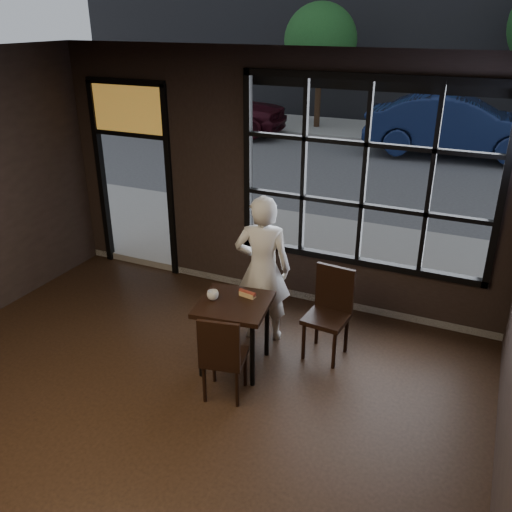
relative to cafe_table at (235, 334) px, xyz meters
The scene contains 14 objects.
floor 1.86m from the cafe_table, 100.79° to the right, with size 6.00×7.00×0.02m, color black.
ceiling 3.35m from the cafe_table, 100.79° to the right, with size 6.00×7.00×0.02m, color black.
window_frame 2.38m from the cafe_table, 63.43° to the left, with size 3.06×0.12×2.28m, color black.
stained_transom 3.57m from the cafe_table, 144.79° to the left, with size 1.20×0.06×0.70m, color orange.
street_asphalt 22.23m from the cafe_table, 90.87° to the left, with size 60.00×41.00×0.04m, color #545456.
cafe_table is the anchor object (origin of this frame).
chair_near 0.50m from the cafe_table, 74.74° to the right, with size 0.41×0.41×0.95m, color black.
chair_window 1.03m from the cafe_table, 34.99° to the left, with size 0.44×0.44×1.02m, color black.
man 0.83m from the cafe_table, 87.47° to the left, with size 0.64×0.42×1.75m, color silver.
hotdog 0.46m from the cafe_table, 66.04° to the left, with size 0.20×0.08×0.06m, color tan, non-canonical shape.
cup 0.50m from the cafe_table, behind, with size 0.12×0.12×0.10m, color silver.
navy_car 10.81m from the cafe_table, 84.13° to the left, with size 1.61×4.62×1.52m, color #121E43.
maroon_car 12.41m from the cafe_table, 119.18° to the left, with size 1.79×4.45×1.52m, color black.
tree_left 13.56m from the cafe_table, 104.84° to the left, with size 2.27×2.27×3.88m.
Camera 1 is at (2.59, -2.62, 3.53)m, focal length 38.00 mm.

